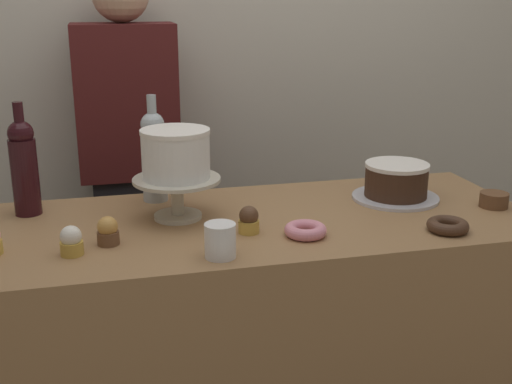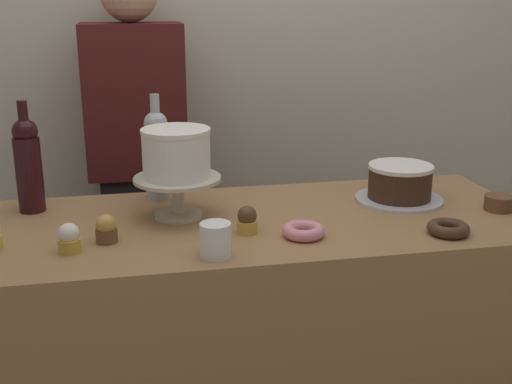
{
  "view_description": "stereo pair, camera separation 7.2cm",
  "coord_description": "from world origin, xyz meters",
  "px_view_note": "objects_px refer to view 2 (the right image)",
  "views": [
    {
      "loc": [
        -0.41,
        -1.68,
        1.5
      ],
      "look_at": [
        0.0,
        0.0,
        0.97
      ],
      "focal_mm": 45.4,
      "sensor_mm": 36.0,
      "label": 1
    },
    {
      "loc": [
        -0.34,
        -1.69,
        1.5
      ],
      "look_at": [
        0.0,
        0.0,
        0.97
      ],
      "focal_mm": 45.4,
      "sensor_mm": 36.0,
      "label": 2
    }
  ],
  "objects_px": {
    "white_layer_cake": "(176,153)",
    "cupcake_vanilla": "(69,238)",
    "wine_bottle_dark_red": "(28,163)",
    "cupcake_caramel": "(106,229)",
    "cookie_stack": "(499,203)",
    "cake_stand_pedestal": "(178,189)",
    "donut_pink": "(303,231)",
    "barista_figure": "(139,176)",
    "wine_bottle_clear": "(157,154)",
    "coffee_cup_ceramic": "(216,240)",
    "donut_chocolate": "(448,228)",
    "chocolate_round_cake": "(400,181)",
    "cupcake_chocolate": "(247,220)"
  },
  "relations": [
    {
      "from": "wine_bottle_dark_red",
      "to": "cupcake_vanilla",
      "type": "bearing_deg",
      "value": -69.61
    },
    {
      "from": "white_layer_cake",
      "to": "wine_bottle_dark_red",
      "type": "distance_m",
      "value": 0.44
    },
    {
      "from": "cupcake_vanilla",
      "to": "donut_chocolate",
      "type": "distance_m",
      "value": 0.98
    },
    {
      "from": "cupcake_chocolate",
      "to": "barista_figure",
      "type": "height_order",
      "value": "barista_figure"
    },
    {
      "from": "white_layer_cake",
      "to": "cupcake_chocolate",
      "type": "height_order",
      "value": "white_layer_cake"
    },
    {
      "from": "cake_stand_pedestal",
      "to": "white_layer_cake",
      "type": "relative_size",
      "value": 1.28
    },
    {
      "from": "wine_bottle_dark_red",
      "to": "donut_pink",
      "type": "xyz_separation_m",
      "value": [
        0.72,
        -0.36,
        -0.13
      ]
    },
    {
      "from": "wine_bottle_clear",
      "to": "barista_figure",
      "type": "height_order",
      "value": "barista_figure"
    },
    {
      "from": "cupcake_vanilla",
      "to": "coffee_cup_ceramic",
      "type": "height_order",
      "value": "coffee_cup_ceramic"
    },
    {
      "from": "cupcake_chocolate",
      "to": "cookie_stack",
      "type": "relative_size",
      "value": 0.88
    },
    {
      "from": "cupcake_caramel",
      "to": "donut_pink",
      "type": "xyz_separation_m",
      "value": [
        0.5,
        -0.06,
        -0.02
      ]
    },
    {
      "from": "cupcake_caramel",
      "to": "cookie_stack",
      "type": "xyz_separation_m",
      "value": [
        1.13,
        0.03,
        -0.01
      ]
    },
    {
      "from": "wine_bottle_clear",
      "to": "barista_figure",
      "type": "xyz_separation_m",
      "value": [
        -0.05,
        0.45,
        -0.19
      ]
    },
    {
      "from": "wine_bottle_dark_red",
      "to": "white_layer_cake",
      "type": "bearing_deg",
      "value": -18.57
    },
    {
      "from": "white_layer_cake",
      "to": "cookie_stack",
      "type": "relative_size",
      "value": 2.29
    },
    {
      "from": "donut_pink",
      "to": "coffee_cup_ceramic",
      "type": "relative_size",
      "value": 1.32
    },
    {
      "from": "cupcake_vanilla",
      "to": "barista_figure",
      "type": "bearing_deg",
      "value": 77.53
    },
    {
      "from": "donut_pink",
      "to": "cupcake_caramel",
      "type": "bearing_deg",
      "value": 172.92
    },
    {
      "from": "barista_figure",
      "to": "wine_bottle_clear",
      "type": "bearing_deg",
      "value": -83.41
    },
    {
      "from": "chocolate_round_cake",
      "to": "wine_bottle_dark_red",
      "type": "height_order",
      "value": "wine_bottle_dark_red"
    },
    {
      "from": "cake_stand_pedestal",
      "to": "wine_bottle_clear",
      "type": "relative_size",
      "value": 0.76
    },
    {
      "from": "cake_stand_pedestal",
      "to": "barista_figure",
      "type": "xyz_separation_m",
      "value": [
        -0.1,
        0.64,
        -0.13
      ]
    },
    {
      "from": "cupcake_caramel",
      "to": "cookie_stack",
      "type": "distance_m",
      "value": 1.13
    },
    {
      "from": "chocolate_round_cake",
      "to": "cookie_stack",
      "type": "relative_size",
      "value": 2.32
    },
    {
      "from": "donut_pink",
      "to": "cupcake_vanilla",
      "type": "bearing_deg",
      "value": 178.68
    },
    {
      "from": "wine_bottle_dark_red",
      "to": "cookie_stack",
      "type": "distance_m",
      "value": 1.37
    },
    {
      "from": "wine_bottle_dark_red",
      "to": "cookie_stack",
      "type": "xyz_separation_m",
      "value": [
        1.34,
        -0.27,
        -0.12
      ]
    },
    {
      "from": "donut_chocolate",
      "to": "cupcake_caramel",
      "type": "bearing_deg",
      "value": 172.27
    },
    {
      "from": "wine_bottle_clear",
      "to": "coffee_cup_ceramic",
      "type": "height_order",
      "value": "wine_bottle_clear"
    },
    {
      "from": "cake_stand_pedestal",
      "to": "donut_pink",
      "type": "height_order",
      "value": "cake_stand_pedestal"
    },
    {
      "from": "cupcake_caramel",
      "to": "barista_figure",
      "type": "relative_size",
      "value": 0.05
    },
    {
      "from": "donut_chocolate",
      "to": "barista_figure",
      "type": "distance_m",
      "value": 1.21
    },
    {
      "from": "cookie_stack",
      "to": "coffee_cup_ceramic",
      "type": "height_order",
      "value": "coffee_cup_ceramic"
    },
    {
      "from": "wine_bottle_clear",
      "to": "coffee_cup_ceramic",
      "type": "xyz_separation_m",
      "value": [
        0.11,
        -0.49,
        -0.1
      ]
    },
    {
      "from": "cupcake_chocolate",
      "to": "cupcake_caramel",
      "type": "distance_m",
      "value": 0.37
    },
    {
      "from": "white_layer_cake",
      "to": "donut_chocolate",
      "type": "xyz_separation_m",
      "value": [
        0.69,
        -0.28,
        -0.17
      ]
    },
    {
      "from": "white_layer_cake",
      "to": "wine_bottle_clear",
      "type": "relative_size",
      "value": 0.59
    },
    {
      "from": "cupcake_caramel",
      "to": "donut_pink",
      "type": "relative_size",
      "value": 0.66
    },
    {
      "from": "wine_bottle_dark_red",
      "to": "barista_figure",
      "type": "bearing_deg",
      "value": 57.53
    },
    {
      "from": "cupcake_vanilla",
      "to": "barista_figure",
      "type": "height_order",
      "value": "barista_figure"
    },
    {
      "from": "cupcake_caramel",
      "to": "coffee_cup_ceramic",
      "type": "bearing_deg",
      "value": -29.91
    },
    {
      "from": "donut_pink",
      "to": "donut_chocolate",
      "type": "height_order",
      "value": "same"
    },
    {
      "from": "cake_stand_pedestal",
      "to": "cupcake_vanilla",
      "type": "distance_m",
      "value": 0.36
    },
    {
      "from": "chocolate_round_cake",
      "to": "donut_chocolate",
      "type": "bearing_deg",
      "value": -88.05
    },
    {
      "from": "white_layer_cake",
      "to": "cookie_stack",
      "type": "distance_m",
      "value": 0.95
    },
    {
      "from": "coffee_cup_ceramic",
      "to": "cake_stand_pedestal",
      "type": "bearing_deg",
      "value": 101.55
    },
    {
      "from": "wine_bottle_clear",
      "to": "cookie_stack",
      "type": "relative_size",
      "value": 3.87
    },
    {
      "from": "donut_pink",
      "to": "coffee_cup_ceramic",
      "type": "height_order",
      "value": "coffee_cup_ceramic"
    },
    {
      "from": "white_layer_cake",
      "to": "cupcake_vanilla",
      "type": "relative_size",
      "value": 2.59
    },
    {
      "from": "cake_stand_pedestal",
      "to": "wine_bottle_clear",
      "type": "bearing_deg",
      "value": 103.82
    }
  ]
}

